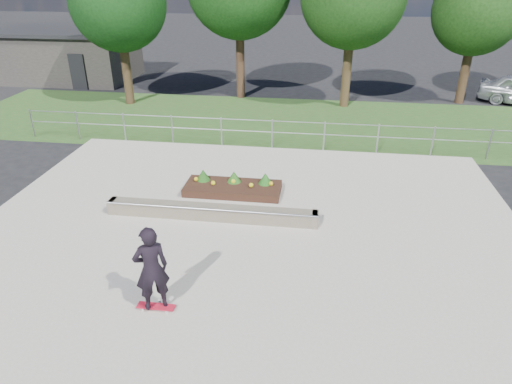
{
  "coord_description": "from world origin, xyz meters",
  "views": [
    {
      "loc": [
        1.68,
        -9.21,
        6.52
      ],
      "look_at": [
        0.2,
        1.5,
        1.1
      ],
      "focal_mm": 32.0,
      "sensor_mm": 36.0,
      "label": 1
    }
  ],
  "objects": [
    {
      "name": "tree_far_right",
      "position": [
        9.0,
        15.5,
        4.48
      ],
      "size": [
        4.2,
        4.2,
        6.6
      ],
      "color": "black",
      "rests_on": "ground"
    },
    {
      "name": "skateboarder",
      "position": [
        -1.4,
        -2.15,
        1.09
      ],
      "size": [
        0.83,
        0.74,
        1.98
      ],
      "color": "silver",
      "rests_on": "concrete_slab"
    },
    {
      "name": "concrete_slab",
      "position": [
        0.0,
        0.0,
        0.03
      ],
      "size": [
        15.0,
        15.0,
        0.06
      ],
      "primitive_type": "cube",
      "color": "#A29C8F",
      "rests_on": "ground"
    },
    {
      "name": "grass_verge",
      "position": [
        0.0,
        11.0,
        0.01
      ],
      "size": [
        30.0,
        8.0,
        0.02
      ],
      "primitive_type": "cube",
      "color": "#28471C",
      "rests_on": "ground"
    },
    {
      "name": "ground",
      "position": [
        0.0,
        0.0,
        0.0
      ],
      "size": [
        120.0,
        120.0,
        0.0
      ],
      "primitive_type": "plane",
      "color": "black",
      "rests_on": "ground"
    },
    {
      "name": "planter_bed",
      "position": [
        -0.81,
        3.49,
        0.24
      ],
      "size": [
        3.0,
        1.2,
        0.61
      ],
      "color": "black",
      "rests_on": "concrete_slab"
    },
    {
      "name": "building",
      "position": [
        -14.0,
        18.0,
        1.51
      ],
      "size": [
        8.4,
        5.4,
        3.0
      ],
      "color": "#2C2A27",
      "rests_on": "ground"
    },
    {
      "name": "tree_far_left",
      "position": [
        -8.0,
        13.0,
        4.85
      ],
      "size": [
        4.55,
        4.55,
        7.15
      ],
      "color": "#312113",
      "rests_on": "ground"
    },
    {
      "name": "grind_ledge",
      "position": [
        -1.11,
        1.72,
        0.26
      ],
      "size": [
        6.0,
        0.44,
        0.43
      ],
      "color": "brown",
      "rests_on": "concrete_slab"
    },
    {
      "name": "fence",
      "position": [
        0.0,
        7.5,
        0.77
      ],
      "size": [
        20.06,
        0.06,
        1.2
      ],
      "color": "#919499",
      "rests_on": "ground"
    }
  ]
}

